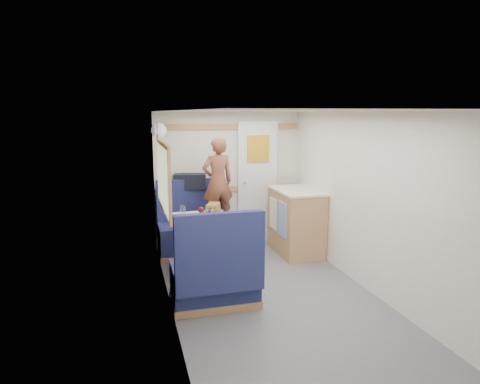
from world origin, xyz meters
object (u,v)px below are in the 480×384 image
object	(u,v)px
cheese_block	(204,221)
pepper_grinder	(210,215)
dome_light	(159,131)
duffel_bag	(190,181)
bench_near	(216,279)
galley_counter	(296,221)
tumbler_left	(191,224)
bench_far	(190,234)
tumbler_right	(210,213)
beer_glass	(217,213)
tray	(218,222)
orange_fruit	(208,216)
salt_grinder	(195,220)
tumbler_mid	(183,210)
wine_glass	(201,210)
bread_loaf	(213,208)
person	(218,182)
dinette_table	(201,232)

from	to	relation	value
cheese_block	pepper_grinder	size ratio (longest dim) A/B	1.13
dome_light	duffel_bag	xyz separation A→B (m)	(0.44, 0.27, -0.74)
bench_near	duffel_bag	distance (m)	2.11
galley_counter	tumbler_left	distance (m)	1.90
bench_far	cheese_block	distance (m)	1.17
dome_light	tumbler_right	bearing A→B (deg)	-55.58
dome_light	beer_glass	distance (m)	1.39
tray	orange_fruit	world-z (taller)	orange_fruit
salt_grinder	tumbler_mid	bearing A→B (deg)	99.99
bench_near	beer_glass	xyz separation A→B (m)	(0.23, 0.95, 0.47)
galley_counter	tray	bearing A→B (deg)	-149.23
wine_glass	bread_loaf	world-z (taller)	wine_glass
dome_light	tumbler_mid	world-z (taller)	dome_light
person	salt_grinder	xyz separation A→B (m)	(-0.45, -0.84, -0.30)
person	salt_grinder	bearing A→B (deg)	50.81
cheese_block	beer_glass	world-z (taller)	beer_glass
person	cheese_block	size ratio (longest dim) A/B	11.23
person	wine_glass	distance (m)	0.86
cheese_block	wine_glass	xyz separation A→B (m)	(-0.01, 0.16, 0.09)
duffel_bag	tumbler_right	world-z (taller)	duffel_bag
galley_counter	duffel_bag	distance (m)	1.62
dinette_table	tumbler_mid	xyz separation A→B (m)	(-0.17, 0.31, 0.21)
cheese_block	dome_light	bearing A→B (deg)	110.38
pepper_grinder	bread_loaf	xyz separation A→B (m)	(0.11, 0.32, 0.01)
dinette_table	cheese_block	size ratio (longest dim) A/B	8.51
duffel_bag	beer_glass	world-z (taller)	duffel_bag
beer_glass	dinette_table	bearing A→B (deg)	-158.20
duffel_bag	tumbler_left	bearing A→B (deg)	-85.74
dinette_table	salt_grinder	xyz separation A→B (m)	(-0.09, -0.15, 0.20)
tray	tumbler_right	world-z (taller)	tumbler_right
tray	tumbler_left	world-z (taller)	tumbler_left
cheese_block	tumbler_right	bearing A→B (deg)	67.39
salt_grinder	wine_glass	bearing A→B (deg)	47.03
tumbler_right	beer_glass	bearing A→B (deg)	1.89
salt_grinder	bench_near	bearing A→B (deg)	-82.94
beer_glass	bread_loaf	xyz separation A→B (m)	(0.00, 0.25, 0.01)
bread_loaf	bench_near	bearing A→B (deg)	-100.55
bench_near	pepper_grinder	size ratio (longest dim) A/B	11.00
tumbler_mid	tumbler_left	bearing A→B (deg)	-89.75
dome_light	pepper_grinder	xyz separation A→B (m)	(0.51, -0.83, -0.98)
duffel_bag	salt_grinder	xyz separation A→B (m)	(-0.14, -1.27, -0.25)
dinette_table	bread_loaf	bearing A→B (deg)	56.79
person	tray	xyz separation A→B (m)	(-0.20, -0.91, -0.33)
person	tumbler_mid	xyz separation A→B (m)	(-0.53, -0.38, -0.28)
beer_glass	bench_far	bearing A→B (deg)	106.20
tumbler_right	salt_grinder	size ratio (longest dim) A/B	1.28
beer_glass	bread_loaf	distance (m)	0.25
cheese_block	tumbler_left	size ratio (longest dim) A/B	0.96
orange_fruit	beer_glass	size ratio (longest dim) A/B	0.72
tumbler_right	bread_loaf	size ratio (longest dim) A/B	0.40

